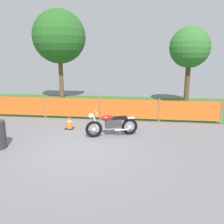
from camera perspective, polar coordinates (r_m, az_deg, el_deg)
The scene contains 7 objects.
ground at distance 7.74m, azimuth -7.34°, elevation -8.76°, with size 24.00×24.00×0.02m, color slate.
grass_verge at distance 13.94m, azimuth -0.54°, elevation 1.54°, with size 24.00×6.27×0.01m, color #386B2D.
barrier_fence at distance 10.80m, azimuth -2.83°, elevation 0.87°, with size 10.54×0.08×1.05m.
tree_leftmost at distance 15.94m, azimuth -12.48°, elevation 17.06°, with size 3.30×3.30×5.63m.
tree_near_left at distance 14.32m, azimuth 18.02°, elevation 14.29°, with size 2.23×2.23×4.40m.
motorcycle_lead at distance 8.70m, azimuth -0.08°, elevation -2.90°, with size 1.86×0.86×0.92m.
traffic_cone at distance 9.74m, azimuth -10.14°, elevation -2.46°, with size 0.32×0.32×0.53m.
Camera 1 is at (1.88, -6.91, 2.92)m, focal length 38.38 mm.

